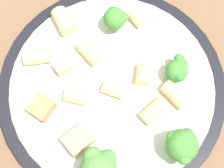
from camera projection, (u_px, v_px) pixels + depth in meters
name	position (u px, v px, depth m)	size (l,w,h in m)	color
ground_plane	(112.00, 96.00, 0.43)	(2.00, 2.00, 0.00)	brown
pasta_bowl	(112.00, 91.00, 0.41)	(0.24, 0.24, 0.03)	black
broccoli_floret_0	(178.00, 70.00, 0.39)	(0.03, 0.03, 0.03)	#93B766
broccoli_floret_1	(115.00, 18.00, 0.40)	(0.03, 0.03, 0.03)	#84AD60
broccoli_floret_2	(182.00, 146.00, 0.35)	(0.03, 0.03, 0.04)	#93B766
broccoli_floret_3	(99.00, 167.00, 0.34)	(0.04, 0.04, 0.04)	#84AD60
rigatoni_0	(143.00, 72.00, 0.39)	(0.02, 0.02, 0.02)	#E0C67F
rigatoni_1	(75.00, 95.00, 0.39)	(0.01, 0.01, 0.02)	#E0C67F
rigatoni_2	(90.00, 52.00, 0.40)	(0.02, 0.02, 0.03)	#E0C67F
rigatoni_3	(154.00, 111.00, 0.38)	(0.02, 0.02, 0.03)	#E0C67F
rigatoni_4	(137.00, 18.00, 0.42)	(0.01, 0.01, 0.02)	#E0C67F
rigatoni_5	(63.00, 21.00, 0.41)	(0.02, 0.02, 0.03)	#E0C67F
rigatoni_6	(37.00, 56.00, 0.40)	(0.02, 0.02, 0.03)	#E0C67F
rigatoni_7	(117.00, 88.00, 0.39)	(0.01, 0.01, 0.02)	#E0C67F
rigatoni_8	(175.00, 95.00, 0.39)	(0.02, 0.02, 0.03)	#E0C67F
chicken_chunk_0	(62.00, 67.00, 0.40)	(0.02, 0.01, 0.01)	tan
chicken_chunk_1	(78.00, 140.00, 0.37)	(0.03, 0.02, 0.02)	tan
chicken_chunk_2	(41.00, 106.00, 0.38)	(0.02, 0.02, 0.02)	#A87A4C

